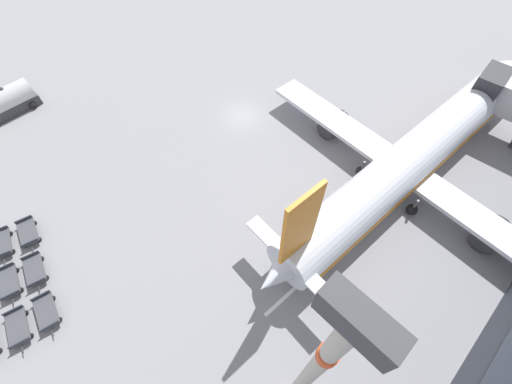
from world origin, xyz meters
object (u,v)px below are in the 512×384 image
(baggage_dolly_row_mid_b_col_b, at_px, (35,270))
(fuel_tanker_primary, at_px, (2,105))
(baggage_dolly_row_mid_b_col_a, at_px, (28,233))
(baggage_dolly_row_mid_b_col_c, at_px, (46,312))
(baggage_dolly_row_mid_a_col_a, at_px, (2,244))
(apron_light_mast, at_px, (310,374))
(airplane, at_px, (412,159))
(baggage_dolly_row_mid_a_col_b, at_px, (9,282))
(baggage_dolly_row_mid_a_col_c, at_px, (18,327))

(baggage_dolly_row_mid_b_col_b, bearing_deg, fuel_tanker_primary, 163.79)
(baggage_dolly_row_mid_b_col_a, relative_size, baggage_dolly_row_mid_b_col_c, 1.00)
(baggage_dolly_row_mid_a_col_a, xyz_separation_m, apron_light_mast, (25.15, 9.31, 10.94))
(airplane, bearing_deg, baggage_dolly_row_mid_b_col_c, -111.00)
(baggage_dolly_row_mid_a_col_b, relative_size, baggage_dolly_row_mid_b_col_c, 1.00)
(baggage_dolly_row_mid_a_col_c, bearing_deg, baggage_dolly_row_mid_a_col_a, 166.22)
(airplane, xyz_separation_m, baggage_dolly_row_mid_a_col_c, (-12.45, -33.42, -2.42))
(airplane, height_order, baggage_dolly_row_mid_a_col_c, airplane)
(baggage_dolly_row_mid_a_col_b, distance_m, baggage_dolly_row_mid_b_col_a, 4.54)
(baggage_dolly_row_mid_a_col_c, distance_m, baggage_dolly_row_mid_b_col_a, 8.36)
(baggage_dolly_row_mid_b_col_b, xyz_separation_m, apron_light_mast, (20.82, 8.36, 10.94))
(baggage_dolly_row_mid_a_col_c, bearing_deg, baggage_dolly_row_mid_a_col_b, 166.64)
(fuel_tanker_primary, relative_size, baggage_dolly_row_mid_b_col_b, 2.42)
(baggage_dolly_row_mid_a_col_b, relative_size, baggage_dolly_row_mid_a_col_c, 1.00)
(fuel_tanker_primary, height_order, baggage_dolly_row_mid_b_col_c, fuel_tanker_primary)
(baggage_dolly_row_mid_a_col_a, bearing_deg, apron_light_mast, 20.31)
(fuel_tanker_primary, bearing_deg, baggage_dolly_row_mid_a_col_c, -20.11)
(baggage_dolly_row_mid_a_col_a, height_order, baggage_dolly_row_mid_b_col_b, same)
(fuel_tanker_primary, distance_m, baggage_dolly_row_mid_b_col_c, 25.98)
(baggage_dolly_row_mid_a_col_c, bearing_deg, baggage_dolly_row_mid_b_col_a, 151.43)
(airplane, height_order, baggage_dolly_row_mid_a_col_a, airplane)
(baggage_dolly_row_mid_a_col_a, relative_size, baggage_dolly_row_mid_b_col_c, 1.00)
(baggage_dolly_row_mid_a_col_b, xyz_separation_m, baggage_dolly_row_mid_a_col_c, (3.99, -0.95, 0.00))
(baggage_dolly_row_mid_a_col_c, bearing_deg, baggage_dolly_row_mid_b_col_b, 140.74)
(baggage_dolly_row_mid_b_col_b, distance_m, baggage_dolly_row_mid_b_col_c, 4.02)
(baggage_dolly_row_mid_a_col_b, height_order, apron_light_mast, apron_light_mast)
(baggage_dolly_row_mid_b_col_b, bearing_deg, baggage_dolly_row_mid_b_col_c, -11.90)
(baggage_dolly_row_mid_b_col_a, bearing_deg, airplane, 56.07)
(baggage_dolly_row_mid_a_col_a, height_order, apron_light_mast, apron_light_mast)
(airplane, relative_size, baggage_dolly_row_mid_a_col_b, 10.75)
(baggage_dolly_row_mid_a_col_a, distance_m, baggage_dolly_row_mid_b_col_c, 8.27)
(baggage_dolly_row_mid_b_col_a, height_order, apron_light_mast, apron_light_mast)
(baggage_dolly_row_mid_a_col_b, bearing_deg, baggage_dolly_row_mid_b_col_b, 76.50)
(airplane, xyz_separation_m, baggage_dolly_row_mid_b_col_a, (-19.79, -29.42, -2.42))
(fuel_tanker_primary, relative_size, baggage_dolly_row_mid_a_col_b, 2.42)
(airplane, xyz_separation_m, apron_light_mast, (4.84, -22.18, 8.52))
(apron_light_mast, bearing_deg, airplane, 102.32)
(baggage_dolly_row_mid_a_col_b, height_order, baggage_dolly_row_mid_b_col_a, same)
(baggage_dolly_row_mid_b_col_a, height_order, baggage_dolly_row_mid_b_col_c, same)
(airplane, xyz_separation_m, baggage_dolly_row_mid_b_col_b, (-15.97, -30.54, -2.42))
(baggage_dolly_row_mid_b_col_a, distance_m, apron_light_mast, 27.91)
(baggage_dolly_row_mid_a_col_c, height_order, baggage_dolly_row_mid_b_col_b, same)
(baggage_dolly_row_mid_a_col_a, relative_size, baggage_dolly_row_mid_a_col_c, 1.00)
(baggage_dolly_row_mid_a_col_b, xyz_separation_m, baggage_dolly_row_mid_b_col_c, (4.40, 1.10, 0.00))
(apron_light_mast, bearing_deg, baggage_dolly_row_mid_b_col_c, -151.45)
(baggage_dolly_row_mid_a_col_a, height_order, baggage_dolly_row_mid_b_col_c, same)
(baggage_dolly_row_mid_b_col_a, xyz_separation_m, apron_light_mast, (24.64, 7.24, 10.94))
(baggage_dolly_row_mid_a_col_b, bearing_deg, baggage_dolly_row_mid_a_col_c, -13.36)
(baggage_dolly_row_mid_b_col_b, bearing_deg, airplane, 62.39)
(baggage_dolly_row_mid_b_col_b, height_order, apron_light_mast, apron_light_mast)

